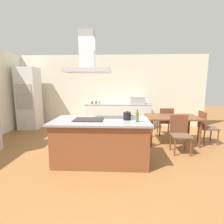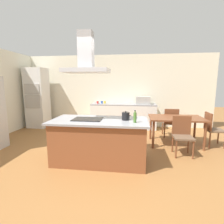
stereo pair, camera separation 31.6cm
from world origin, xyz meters
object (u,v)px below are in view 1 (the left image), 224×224
dining_table (172,119)px  coffee_mug_blue (96,102)px  coffee_mug_yellow (99,102)px  cooktop (89,119)px  countertop_microwave (137,100)px  chair_facing_back_wall (165,120)px  tea_kettle (127,116)px  range_hood (87,59)px  coffee_mug_red (92,102)px  chair_facing_island (180,131)px  olive_oil_bottle (137,117)px  wall_oven_stack (29,99)px  chair_at_right_end (205,125)px

dining_table → coffee_mug_blue: bearing=144.3°
coffee_mug_blue → coffee_mug_yellow: size_ratio=1.00×
cooktop → countertop_microwave: bearing=66.2°
coffee_mug_blue → chair_facing_back_wall: (2.33, -1.01, -0.44)m
countertop_microwave → coffee_mug_blue: size_ratio=5.56×
tea_kettle → dining_table: tea_kettle is taller
cooktop → range_hood: range_hood is taller
coffee_mug_red → chair_facing_back_wall: size_ratio=0.10×
cooktop → chair_facing_back_wall: 2.87m
cooktop → tea_kettle: bearing=2.5°
coffee_mug_red → chair_facing_island: coffee_mug_red is taller
dining_table → range_hood: bearing=-148.4°
coffee_mug_yellow → dining_table: 2.78m
coffee_mug_red → coffee_mug_blue: 0.16m
coffee_mug_blue → chair_facing_back_wall: 2.57m
coffee_mug_blue → chair_facing_island: size_ratio=0.10×
range_hood → coffee_mug_yellow: bearing=92.7°
olive_oil_bottle → chair_facing_island: 1.43m
countertop_microwave → chair_facing_back_wall: countertop_microwave is taller
cooktop → dining_table: bearing=31.6°
coffee_mug_red → range_hood: range_hood is taller
wall_oven_stack → dining_table: wall_oven_stack is taller
dining_table → chair_facing_island: size_ratio=1.57×
coffee_mug_red → tea_kettle: bearing=-67.3°
cooktop → chair_facing_island: bearing=16.4°
coffee_mug_yellow → wall_oven_stack: 2.54m
tea_kettle → coffee_mug_yellow: bearing=107.7°
cooktop → coffee_mug_yellow: 2.94m
olive_oil_bottle → coffee_mug_blue: size_ratio=2.64×
wall_oven_stack → chair_facing_island: wall_oven_stack is taller
tea_kettle → olive_oil_bottle: size_ratio=0.87×
olive_oil_bottle → chair_facing_back_wall: size_ratio=0.27×
chair_facing_island → range_hood: 2.69m
olive_oil_bottle → chair_at_right_end: size_ratio=0.27×
chair_at_right_end → range_hood: 3.62m
countertop_microwave → dining_table: size_ratio=0.36×
tea_kettle → dining_table: (1.28, 1.24, -0.31)m
coffee_mug_blue → dining_table: coffee_mug_blue is taller
chair_facing_island → chair_facing_back_wall: bearing=90.0°
tea_kettle → coffee_mug_red: 3.08m
dining_table → range_hood: range_hood is taller
cooktop → chair_facing_back_wall: size_ratio=0.67×
chair_at_right_end → dining_table: bearing=180.0°
chair_at_right_end → coffee_mug_red: bearing=154.7°
countertop_microwave → chair_facing_island: 2.47m
olive_oil_bottle → dining_table: (1.10, 1.44, -0.33)m
dining_table → chair_at_right_end: bearing=0.0°
cooktop → range_hood: size_ratio=0.67×
dining_table → chair_facing_island: (0.00, -0.67, -0.16)m
cooktop → chair_facing_back_wall: cooktop is taller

